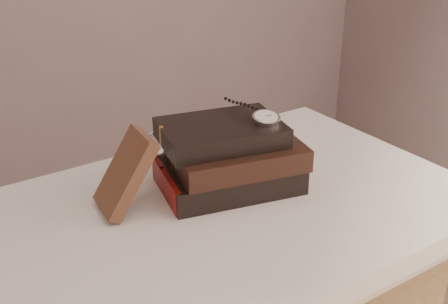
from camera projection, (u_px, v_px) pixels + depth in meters
table at (208, 252)px, 1.09m from camera, size 1.00×0.60×0.75m
book_stack at (229, 158)px, 1.11m from camera, size 0.29×0.24×0.13m
journal at (125, 173)px, 1.03m from camera, size 0.11×0.11×0.14m
pocket_watch at (264, 117)px, 1.09m from camera, size 0.06×0.16×0.02m
eyeglasses at (170, 141)px, 1.15m from camera, size 0.13×0.15×0.05m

